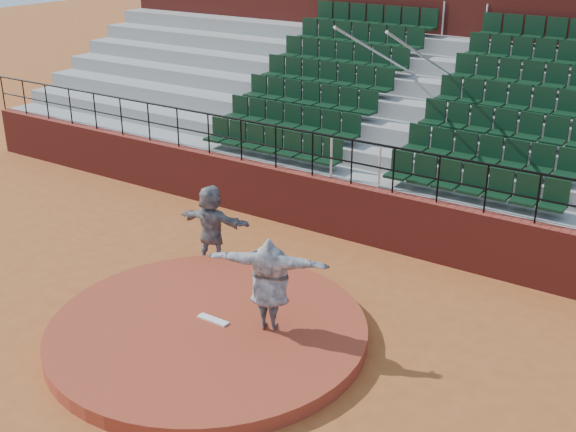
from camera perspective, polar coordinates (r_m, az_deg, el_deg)
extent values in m
plane|color=#A65425|center=(12.73, -6.32, -9.46)|extent=(90.00, 90.00, 0.00)
cylinder|color=#9E3A23|center=(12.66, -6.35, -8.98)|extent=(5.50, 5.50, 0.25)
cube|color=white|center=(12.69, -5.94, -8.15)|extent=(0.60, 0.15, 0.03)
cube|color=maroon|center=(16.14, 4.91, 0.38)|extent=(24.00, 0.30, 1.30)
cylinder|color=black|center=(15.59, 5.12, 6.01)|extent=(24.00, 0.05, 0.05)
cylinder|color=black|center=(15.74, 5.05, 4.26)|extent=(24.00, 0.04, 0.04)
cylinder|color=black|center=(23.70, -21.60, 9.03)|extent=(0.04, 0.04, 1.00)
cylinder|color=black|center=(22.90, -20.11, 8.81)|extent=(0.04, 0.04, 1.00)
cylinder|color=black|center=(22.12, -18.52, 8.56)|extent=(0.04, 0.04, 1.00)
cylinder|color=black|center=(21.36, -16.82, 8.29)|extent=(0.04, 0.04, 1.00)
cylinder|color=black|center=(20.62, -15.00, 8.00)|extent=(0.04, 0.04, 1.00)
cylinder|color=black|center=(19.90, -13.04, 7.67)|extent=(0.04, 0.04, 1.00)
cylinder|color=black|center=(19.20, -10.95, 7.31)|extent=(0.04, 0.04, 1.00)
cylinder|color=black|center=(18.53, -8.70, 6.91)|extent=(0.04, 0.04, 1.00)
cylinder|color=black|center=(17.90, -6.30, 6.48)|extent=(0.04, 0.04, 1.00)
cylinder|color=black|center=(17.30, -3.72, 6.00)|extent=(0.04, 0.04, 1.00)
cylinder|color=black|center=(16.74, -0.98, 5.47)|extent=(0.04, 0.04, 1.00)
cylinder|color=black|center=(16.21, 1.95, 4.89)|extent=(0.04, 0.04, 1.00)
cylinder|color=black|center=(15.74, 5.05, 4.26)|extent=(0.04, 0.04, 1.00)
cylinder|color=black|center=(15.32, 8.33, 3.58)|extent=(0.04, 0.04, 1.00)
cylinder|color=black|center=(14.95, 11.78, 2.86)|extent=(0.04, 0.04, 1.00)
cylinder|color=black|center=(14.64, 15.39, 2.08)|extent=(0.04, 0.04, 1.00)
cylinder|color=black|center=(14.39, 19.13, 1.27)|extent=(0.04, 0.04, 1.00)
cube|color=#969791|center=(16.61, 5.88, 1.01)|extent=(24.00, 0.85, 1.30)
cube|color=black|center=(17.52, -1.31, 5.78)|extent=(3.85, 0.48, 0.72)
cube|color=black|center=(15.35, 14.39, 2.58)|extent=(3.85, 0.48, 0.72)
cube|color=#969791|center=(17.25, 7.24, 2.49)|extent=(24.00, 0.85, 1.70)
cube|color=black|center=(18.09, 0.23, 7.64)|extent=(3.85, 0.48, 0.72)
cube|color=black|center=(15.99, 15.58, 4.78)|extent=(3.85, 0.48, 0.72)
cube|color=#969791|center=(17.91, 8.50, 3.86)|extent=(24.00, 0.85, 2.10)
cube|color=black|center=(18.69, 1.69, 9.38)|extent=(3.85, 0.48, 0.72)
cube|color=black|center=(16.66, 16.68, 6.80)|extent=(3.85, 0.48, 0.72)
cube|color=#969791|center=(18.59, 9.67, 5.13)|extent=(24.00, 0.85, 2.50)
cube|color=black|center=(19.31, 3.06, 11.01)|extent=(3.85, 0.48, 0.72)
cube|color=black|center=(17.36, 17.71, 8.66)|extent=(3.85, 0.48, 0.72)
cube|color=#969791|center=(19.28, 10.77, 6.31)|extent=(24.00, 0.85, 2.90)
cube|color=black|center=(19.96, 4.36, 12.53)|extent=(3.85, 0.48, 0.72)
cube|color=black|center=(18.08, 18.66, 10.38)|extent=(3.85, 0.48, 0.72)
cube|color=#969791|center=(19.99, 11.79, 7.40)|extent=(24.00, 0.85, 3.30)
cube|color=black|center=(20.63, 5.59, 13.94)|extent=(3.85, 0.48, 0.72)
cube|color=black|center=(18.82, 19.55, 11.95)|extent=(3.85, 0.48, 0.72)
cube|color=#969791|center=(20.71, 12.75, 8.42)|extent=(24.00, 0.85, 3.70)
cube|color=black|center=(21.32, 6.76, 15.26)|extent=(3.85, 0.48, 0.72)
cube|color=black|center=(19.58, 20.37, 13.41)|extent=(3.85, 0.48, 0.72)
cylinder|color=silver|center=(18.32, 8.38, 11.89)|extent=(0.06, 5.97, 2.46)
cylinder|color=silver|center=(17.85, 11.91, 11.37)|extent=(0.06, 5.97, 2.46)
cube|color=maroon|center=(22.17, 15.02, 13.61)|extent=(24.00, 3.00, 7.10)
imported|color=black|center=(12.04, -1.48, -5.37)|extent=(2.11, 1.23, 1.66)
imported|color=black|center=(14.94, -6.07, -0.69)|extent=(1.65, 0.76, 1.71)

